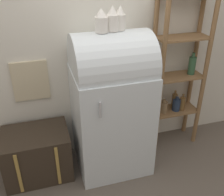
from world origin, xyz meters
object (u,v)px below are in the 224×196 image
(vase_left, at_px, (101,21))
(vase_center, at_px, (112,20))
(suitcase_trunk, at_px, (37,154))
(refrigerator, at_px, (111,102))
(vase_right, at_px, (120,19))

(vase_left, bearing_deg, vase_center, 6.41)
(suitcase_trunk, xyz_separation_m, vase_left, (0.70, -0.06, 1.33))
(refrigerator, height_order, suitcase_trunk, refrigerator)
(vase_right, bearing_deg, refrigerator, -169.22)
(vase_center, bearing_deg, vase_left, -173.59)
(suitcase_trunk, distance_m, vase_left, 1.50)
(suitcase_trunk, bearing_deg, vase_right, -2.31)
(refrigerator, xyz_separation_m, vase_right, (0.09, 0.02, 0.82))
(suitcase_trunk, relative_size, vase_left, 3.31)
(refrigerator, relative_size, vase_right, 6.98)
(vase_right, bearing_deg, vase_left, -171.38)
(suitcase_trunk, height_order, vase_left, vase_left)
(vase_left, xyz_separation_m, vase_center, (0.10, 0.01, 0.01))
(vase_left, distance_m, vase_right, 0.18)
(vase_center, xyz_separation_m, vase_right, (0.07, 0.02, -0.00))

